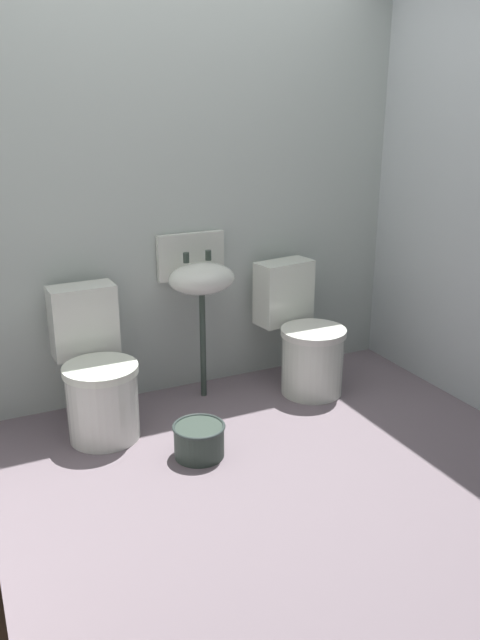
# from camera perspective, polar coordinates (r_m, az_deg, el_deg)

# --- Properties ---
(ground_plane) EXTENTS (3.29, 2.59, 0.08)m
(ground_plane) POSITION_cam_1_polar(r_m,az_deg,el_deg) (3.37, 2.07, -13.39)
(ground_plane) COLOR slate
(wall_back) EXTENTS (3.29, 0.10, 2.43)m
(wall_back) POSITION_cam_1_polar(r_m,az_deg,el_deg) (3.93, -5.61, 10.93)
(wall_back) COLOR #AFBBB3
(wall_back) RESTS_ON ground
(toilet_left) EXTENTS (0.41, 0.60, 0.78)m
(toilet_left) POSITION_cam_1_polar(r_m,az_deg,el_deg) (3.63, -12.39, -4.87)
(toilet_left) COLOR silver
(toilet_left) RESTS_ON ground
(toilet_right) EXTENTS (0.47, 0.64, 0.78)m
(toilet_right) POSITION_cam_1_polar(r_m,az_deg,el_deg) (4.09, 5.58, -1.73)
(toilet_right) COLOR silver
(toilet_right) RESTS_ON ground
(sink) EXTENTS (0.42, 0.35, 0.99)m
(sink) POSITION_cam_1_polar(r_m,az_deg,el_deg) (3.85, -3.53, 3.79)
(sink) COLOR #313E36
(sink) RESTS_ON ground
(bucket) EXTENTS (0.27, 0.27, 0.18)m
(bucket) POSITION_cam_1_polar(r_m,az_deg,el_deg) (3.41, -3.59, -10.39)
(bucket) COLOR #313E36
(bucket) RESTS_ON ground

